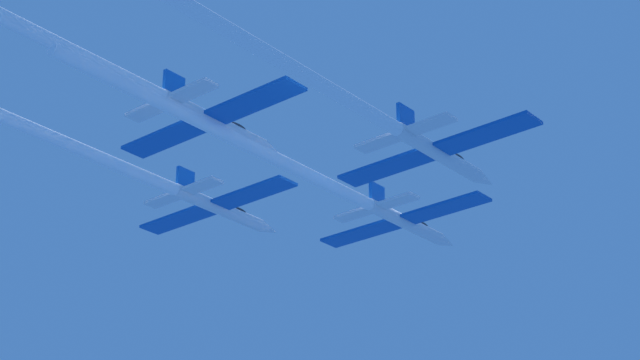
{
  "coord_description": "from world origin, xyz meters",
  "views": [
    {
      "loc": [
        56.6,
        -80.23,
        -40.04
      ],
      "look_at": [
        -0.45,
        -12.33,
        0.24
      ],
      "focal_mm": 62.94,
      "sensor_mm": 36.0,
      "label": 1
    }
  ],
  "objects_px": {
    "jet_left_wing": "(133,171)",
    "jet_right_wing": "(359,107)",
    "jet_lead": "(320,180)",
    "jet_slot": "(98,64)"
  },
  "relations": [
    {
      "from": "jet_left_wing",
      "to": "jet_right_wing",
      "type": "bearing_deg",
      "value": 2.29
    },
    {
      "from": "jet_lead",
      "to": "jet_slot",
      "type": "xyz_separation_m",
      "value": [
        -0.07,
        -24.64,
        0.57
      ]
    },
    {
      "from": "jet_lead",
      "to": "jet_right_wing",
      "type": "relative_size",
      "value": 1.12
    },
    {
      "from": "jet_right_wing",
      "to": "jet_left_wing",
      "type": "bearing_deg",
      "value": -177.71
    },
    {
      "from": "jet_left_wing",
      "to": "jet_right_wing",
      "type": "xyz_separation_m",
      "value": [
        24.22,
        0.97,
        -1.58
      ]
    },
    {
      "from": "jet_lead",
      "to": "jet_right_wing",
      "type": "height_order",
      "value": "jet_lead"
    },
    {
      "from": "jet_lead",
      "to": "jet_right_wing",
      "type": "bearing_deg",
      "value": -38.97
    },
    {
      "from": "jet_left_wing",
      "to": "jet_slot",
      "type": "distance_m",
      "value": 18.45
    },
    {
      "from": "jet_left_wing",
      "to": "jet_right_wing",
      "type": "height_order",
      "value": "jet_left_wing"
    },
    {
      "from": "jet_lead",
      "to": "jet_right_wing",
      "type": "xyz_separation_m",
      "value": [
        12.04,
        -9.74,
        -0.94
      ]
    }
  ]
}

